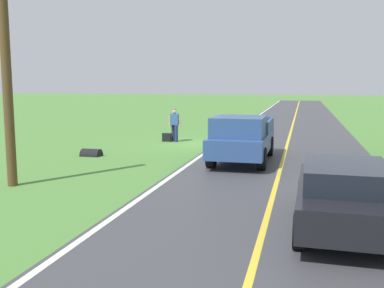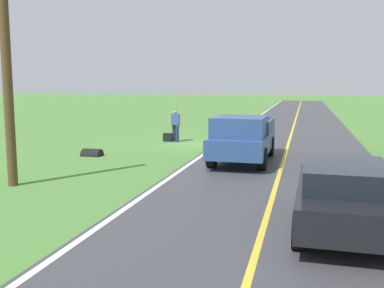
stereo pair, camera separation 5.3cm
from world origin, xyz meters
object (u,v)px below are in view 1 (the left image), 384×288
object	(u,v)px
pickup_truck_passing	(242,137)
utility_pole_roadside	(6,65)
sedan_mid_oncoming	(344,194)
hitchhiker_walking	(175,123)
suitcase_carried	(167,137)

from	to	relation	value
pickup_truck_passing	utility_pole_roadside	distance (m)	8.66
pickup_truck_passing	sedan_mid_oncoming	bearing A→B (deg)	112.84
hitchhiker_walking	utility_pole_roadside	world-z (taller)	utility_pole_roadside
hitchhiker_walking	sedan_mid_oncoming	bearing A→B (deg)	120.17
suitcase_carried	utility_pole_roadside	distance (m)	11.34
sedan_mid_oncoming	utility_pole_roadside	xyz separation A→B (m)	(9.18, -1.78, 2.78)
hitchhiker_walking	suitcase_carried	bearing A→B (deg)	14.55
suitcase_carried	pickup_truck_passing	distance (m)	6.94
suitcase_carried	utility_pole_roadside	xyz separation A→B (m)	(1.42, 10.75, 3.31)
suitcase_carried	utility_pole_roadside	world-z (taller)	utility_pole_roadside
hitchhiker_walking	sedan_mid_oncoming	world-z (taller)	hitchhiker_walking
hitchhiker_walking	suitcase_carried	distance (m)	0.87
hitchhiker_walking	pickup_truck_passing	world-z (taller)	pickup_truck_passing
sedan_mid_oncoming	suitcase_carried	bearing A→B (deg)	-58.23
suitcase_carried	sedan_mid_oncoming	size ratio (longest dim) A/B	0.10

